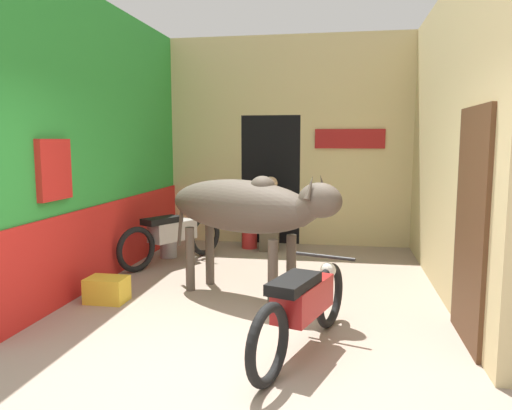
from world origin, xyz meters
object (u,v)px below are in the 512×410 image
(shopkeeper_seated, at_px, (270,212))
(plastic_stool, at_px, (249,233))
(bucket, at_px, (169,249))
(cow, at_px, (245,208))
(crate, at_px, (107,290))
(motorcycle_near, at_px, (303,304))
(motorcycle_far, at_px, (173,235))

(shopkeeper_seated, bearing_deg, plastic_stool, 164.08)
(plastic_stool, bearing_deg, bucket, -141.79)
(cow, relative_size, bucket, 8.68)
(cow, distance_m, shopkeeper_seated, 2.58)
(shopkeeper_seated, xyz_separation_m, crate, (-1.43, -2.95, -0.50))
(shopkeeper_seated, height_order, crate, shopkeeper_seated)
(motorcycle_near, height_order, crate, motorcycle_near)
(motorcycle_far, xyz_separation_m, shopkeeper_seated, (1.29, 1.11, 0.22))
(bucket, bearing_deg, shopkeeper_seated, 27.49)
(motorcycle_near, height_order, motorcycle_far, motorcycle_far)
(crate, relative_size, bucket, 1.69)
(cow, bearing_deg, shopkeeper_seated, 91.72)
(plastic_stool, xyz_separation_m, bucket, (-1.12, -0.88, -0.12))
(motorcycle_near, relative_size, shopkeeper_seated, 1.55)
(shopkeeper_seated, bearing_deg, cow, -88.28)
(motorcycle_far, bearing_deg, shopkeeper_seated, 40.61)
(cow, height_order, bucket, cow)
(motorcycle_near, distance_m, shopkeeper_seated, 4.02)
(bucket, bearing_deg, motorcycle_far, -60.38)
(motorcycle_near, bearing_deg, plastic_stool, 106.85)
(motorcycle_near, xyz_separation_m, bucket, (-2.34, 3.15, -0.30))
(cow, distance_m, motorcycle_near, 1.70)
(shopkeeper_seated, distance_m, bucket, 1.75)
(shopkeeper_seated, bearing_deg, motorcycle_far, -139.39)
(plastic_stool, relative_size, crate, 1.08)
(motorcycle_far, height_order, bucket, motorcycle_far)
(shopkeeper_seated, relative_size, bucket, 4.68)
(motorcycle_far, relative_size, shopkeeper_seated, 1.43)
(cow, height_order, plastic_stool, cow)
(motorcycle_near, distance_m, motorcycle_far, 3.54)
(motorcycle_far, distance_m, plastic_stool, 1.54)
(motorcycle_near, height_order, bucket, motorcycle_near)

